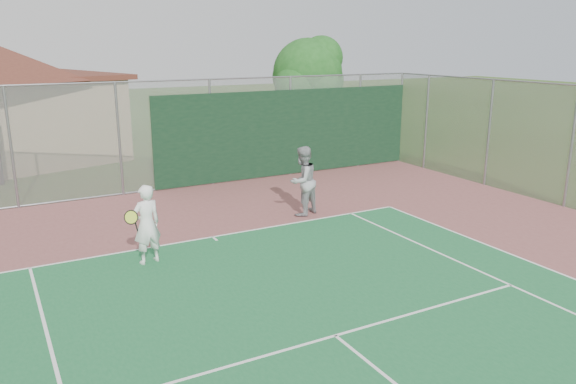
% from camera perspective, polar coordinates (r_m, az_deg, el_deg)
% --- Properties ---
extents(back_fence, '(20.08, 0.11, 3.53)m').
position_cam_1_polar(back_fence, '(18.90, -7.48, 5.75)').
color(back_fence, gray).
rests_on(back_fence, ground).
extents(side_fence_right, '(0.08, 9.00, 3.50)m').
position_cam_1_polar(side_fence_right, '(19.73, 19.73, 5.63)').
color(side_fence_right, gray).
rests_on(side_fence_right, ground).
extents(tree, '(3.56, 3.37, 4.96)m').
position_cam_1_polar(tree, '(24.76, 2.18, 11.70)').
color(tree, '#372114').
rests_on(tree, ground).
extents(player_white_front, '(0.93, 0.75, 1.73)m').
position_cam_1_polar(player_white_front, '(12.35, -14.19, -3.27)').
color(player_white_front, white).
rests_on(player_white_front, ground).
extents(player_grey_back, '(1.13, 1.02, 1.91)m').
position_cam_1_polar(player_grey_back, '(15.36, 1.49, 1.06)').
color(player_grey_back, '#96989B').
rests_on(player_grey_back, ground).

